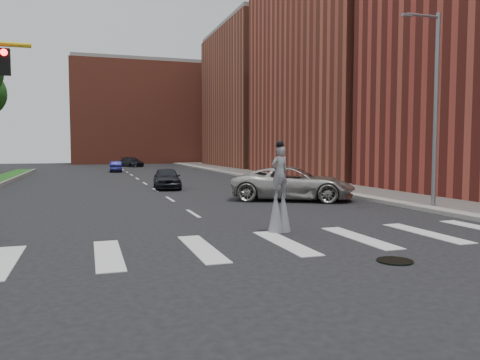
# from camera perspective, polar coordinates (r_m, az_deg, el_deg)

# --- Properties ---
(ground_plane) EXTENTS (160.00, 160.00, 0.00)m
(ground_plane) POSITION_cam_1_polar(r_m,az_deg,el_deg) (12.93, 1.98, -8.89)
(ground_plane) COLOR black
(ground_plane) RESTS_ON ground
(sidewalk_right) EXTENTS (5.00, 90.00, 0.18)m
(sidewalk_right) POSITION_cam_1_polar(r_m,az_deg,el_deg) (40.60, 6.46, 0.03)
(sidewalk_right) COLOR gray
(sidewalk_right) RESTS_ON ground
(manhole) EXTENTS (0.90, 0.90, 0.04)m
(manhole) POSITION_cam_1_polar(r_m,az_deg,el_deg) (12.60, 18.35, -9.35)
(manhole) COLOR black
(manhole) RESTS_ON ground
(building_mid) EXTENTS (16.00, 22.00, 24.00)m
(building_mid) POSITION_cam_1_polar(r_m,az_deg,el_deg) (50.27, 14.33, 14.33)
(building_mid) COLOR #98412F
(building_mid) RESTS_ON ground
(building_far) EXTENTS (16.00, 22.00, 20.00)m
(building_far) POSITION_cam_1_polar(r_m,az_deg,el_deg) (71.26, 3.76, 9.72)
(building_far) COLOR brown
(building_far) RESTS_ON ground
(building_backdrop) EXTENTS (26.00, 14.00, 18.00)m
(building_backdrop) POSITION_cam_1_polar(r_m,az_deg,el_deg) (90.64, -11.59, 7.79)
(building_backdrop) COLOR #98412F
(building_backdrop) RESTS_ON ground
(streetlight) EXTENTS (2.05, 0.20, 9.00)m
(streetlight) POSITION_cam_1_polar(r_m,az_deg,el_deg) (23.54, 22.60, 8.60)
(streetlight) COLOR slate
(streetlight) RESTS_ON ground
(stilt_performer) EXTENTS (0.83, 0.60, 3.12)m
(stilt_performer) POSITION_cam_1_polar(r_m,az_deg,el_deg) (15.94, 4.84, -1.90)
(stilt_performer) COLOR #332014
(stilt_performer) RESTS_ON ground
(suv_crossing) EXTENTS (7.27, 5.87, 1.84)m
(suv_crossing) POSITION_cam_1_polar(r_m,az_deg,el_deg) (25.68, 6.48, -0.41)
(suv_crossing) COLOR #AFADA6
(suv_crossing) RESTS_ON ground
(car_near) EXTENTS (2.10, 4.46, 1.48)m
(car_near) POSITION_cam_1_polar(r_m,az_deg,el_deg) (32.92, -8.91, 0.21)
(car_near) COLOR black
(car_near) RESTS_ON ground
(car_mid) EXTENTS (1.49, 3.90, 1.27)m
(car_mid) POSITION_cam_1_polar(r_m,az_deg,el_deg) (56.76, -14.91, 1.59)
(car_mid) COLOR #161850
(car_mid) RESTS_ON ground
(car_far) EXTENTS (3.60, 5.30, 1.42)m
(car_far) POSITION_cam_1_polar(r_m,az_deg,el_deg) (71.46, -13.05, 2.15)
(car_far) COLOR black
(car_far) RESTS_ON ground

